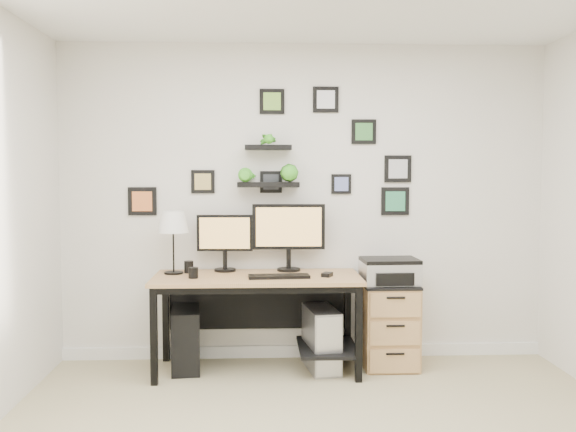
{
  "coord_description": "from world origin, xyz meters",
  "views": [
    {
      "loc": [
        -0.38,
        -3.29,
        1.56
      ],
      "look_at": [
        -0.14,
        1.83,
        1.2
      ],
      "focal_mm": 40.0,
      "sensor_mm": 36.0,
      "label": 1
    }
  ],
  "objects": [
    {
      "name": "printer",
      "position": [
        0.66,
        1.69,
        0.77
      ],
      "size": [
        0.45,
        0.37,
        0.2
      ],
      "color": "silver",
      "rests_on": "file_cabinet"
    },
    {
      "name": "pen_cup",
      "position": [
        -0.94,
        1.8,
        0.8
      ],
      "size": [
        0.07,
        0.07,
        0.1
      ],
      "primitive_type": "cylinder",
      "color": "black",
      "rests_on": "desk"
    },
    {
      "name": "table_lamp",
      "position": [
        -1.05,
        1.76,
        1.15
      ],
      "size": [
        0.24,
        0.24,
        0.5
      ],
      "color": "black",
      "rests_on": "desk"
    },
    {
      "name": "monitor_left",
      "position": [
        -0.65,
        1.87,
        1.02
      ],
      "size": [
        0.45,
        0.18,
        0.46
      ],
      "color": "black",
      "rests_on": "desk"
    },
    {
      "name": "pc_tower_black",
      "position": [
        -0.95,
        1.7,
        0.24
      ],
      "size": [
        0.26,
        0.5,
        0.48
      ],
      "primitive_type": "cube",
      "rotation": [
        0.0,
        0.0,
        0.1
      ],
      "color": "black",
      "rests_on": "ground"
    },
    {
      "name": "desk",
      "position": [
        -0.36,
        1.67,
        0.63
      ],
      "size": [
        1.6,
        0.7,
        0.75
      ],
      "color": "tan",
      "rests_on": "ground"
    },
    {
      "name": "room",
      "position": [
        0.0,
        1.98,
        0.05
      ],
      "size": [
        4.0,
        4.0,
        4.0
      ],
      "color": "tan",
      "rests_on": "ground"
    },
    {
      "name": "mug",
      "position": [
        -0.87,
        1.54,
        0.79
      ],
      "size": [
        0.07,
        0.07,
        0.08
      ],
      "primitive_type": "cylinder",
      "color": "black",
      "rests_on": "desk"
    },
    {
      "name": "keyboard",
      "position": [
        -0.23,
        1.52,
        0.76
      ],
      "size": [
        0.47,
        0.18,
        0.02
      ],
      "primitive_type": "cube",
      "rotation": [
        0.0,
        0.0,
        0.07
      ],
      "color": "black",
      "rests_on": "desk"
    },
    {
      "name": "wall_decor",
      "position": [
        -0.21,
        1.93,
        1.64
      ],
      "size": [
        2.33,
        0.18,
        1.06
      ],
      "color": "black",
      "rests_on": "ground"
    },
    {
      "name": "file_cabinet",
      "position": [
        0.66,
        1.72,
        0.34
      ],
      "size": [
        0.43,
        0.53,
        0.67
      ],
      "color": "tan",
      "rests_on": "ground"
    },
    {
      "name": "pc_tower_grey",
      "position": [
        0.11,
        1.64,
        0.24
      ],
      "size": [
        0.28,
        0.52,
        0.49
      ],
      "color": "gray",
      "rests_on": "ground"
    },
    {
      "name": "monitor_right",
      "position": [
        -0.14,
        1.86,
        1.07
      ],
      "size": [
        0.59,
        0.19,
        0.54
      ],
      "color": "black",
      "rests_on": "desk"
    },
    {
      "name": "mouse",
      "position": [
        0.15,
        1.57,
        0.77
      ],
      "size": [
        0.1,
        0.12,
        0.03
      ],
      "primitive_type": "cube",
      "rotation": [
        0.0,
        0.0,
        -0.43
      ],
      "color": "black",
      "rests_on": "desk"
    }
  ]
}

